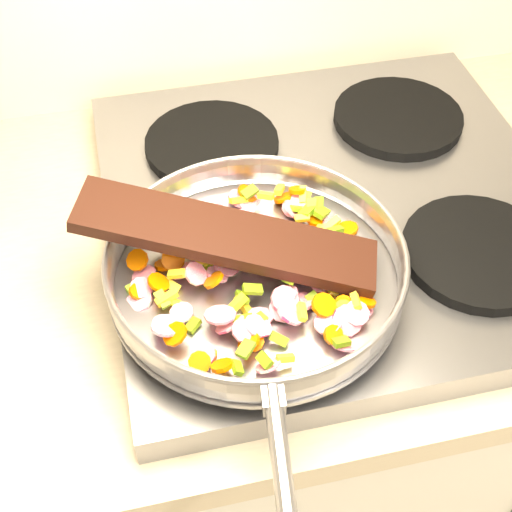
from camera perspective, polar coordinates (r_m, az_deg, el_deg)
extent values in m
cube|color=#939399|center=(0.97, 6.24, 3.73)|extent=(0.60, 0.60, 0.04)
cylinder|color=black|center=(0.83, -0.01, -2.87)|extent=(0.19, 0.19, 0.02)
cylinder|color=black|center=(0.91, 17.44, 0.29)|extent=(0.19, 0.19, 0.02)
cylinder|color=black|center=(1.03, -3.55, 8.94)|extent=(0.19, 0.19, 0.02)
cylinder|color=black|center=(1.09, 11.29, 10.82)|extent=(0.19, 0.19, 0.02)
cylinder|color=#9E9EA5|center=(0.82, 0.00, -1.92)|extent=(0.34, 0.34, 0.01)
torus|color=#9E9EA5|center=(0.81, 0.00, -0.77)|extent=(0.37, 0.37, 0.04)
torus|color=#9E9EA5|center=(0.79, 0.00, 0.20)|extent=(0.34, 0.34, 0.01)
cylinder|color=#9E9EA5|center=(0.65, 2.21, -17.57)|extent=(0.04, 0.19, 0.02)
cube|color=#9E9EA5|center=(0.69, 1.37, -11.28)|extent=(0.03, 0.03, 0.02)
cube|color=#618B11|center=(0.72, 0.70, -8.35)|extent=(0.02, 0.02, 0.01)
cylinder|color=#D35900|center=(0.84, -8.16, 1.46)|extent=(0.03, 0.03, 0.01)
cube|color=#618B11|center=(0.88, 3.46, 3.78)|extent=(0.02, 0.02, 0.02)
cylinder|color=#D35900|center=(0.87, 4.30, 1.72)|extent=(0.03, 0.03, 0.02)
cylinder|color=#CF144D|center=(0.82, -0.31, 0.05)|extent=(0.04, 0.05, 0.03)
cylinder|color=#CF144D|center=(0.76, 7.11, -7.06)|extent=(0.04, 0.04, 0.02)
cube|color=#618B11|center=(0.88, -5.67, 3.02)|extent=(0.03, 0.02, 0.02)
cube|color=yellow|center=(0.78, 8.01, -3.58)|extent=(0.01, 0.02, 0.01)
cube|color=#618B11|center=(0.83, -4.10, -0.97)|extent=(0.02, 0.02, 0.02)
cube|color=#618B11|center=(0.81, 5.04, -0.32)|extent=(0.03, 0.02, 0.01)
cylinder|color=#CF144D|center=(0.79, 3.42, -4.04)|extent=(0.04, 0.04, 0.03)
cylinder|color=#CF144D|center=(0.91, -0.50, 4.27)|extent=(0.04, 0.04, 0.02)
cylinder|color=#CF144D|center=(0.91, -1.18, 4.61)|extent=(0.04, 0.04, 0.02)
cylinder|color=#CF144D|center=(0.83, 1.38, 1.11)|extent=(0.03, 0.03, 0.01)
cube|color=#618B11|center=(0.82, -9.64, -2.56)|extent=(0.02, 0.02, 0.01)
cylinder|color=#D35900|center=(0.81, -9.46, -2.82)|extent=(0.03, 0.03, 0.01)
cube|color=yellow|center=(0.80, -6.35, -1.42)|extent=(0.02, 0.02, 0.02)
cube|color=yellow|center=(0.85, 0.80, 1.09)|extent=(0.02, 0.02, 0.02)
cylinder|color=#D35900|center=(0.84, -7.35, -0.71)|extent=(0.03, 0.03, 0.02)
cube|color=yellow|center=(0.86, 2.65, 2.05)|extent=(0.03, 0.02, 0.02)
cube|color=#618B11|center=(0.85, -1.79, 1.45)|extent=(0.02, 0.02, 0.01)
cylinder|color=#D35900|center=(0.82, -6.65, -0.27)|extent=(0.04, 0.03, 0.03)
cylinder|color=#CF144D|center=(0.76, 0.15, -5.60)|extent=(0.04, 0.04, 0.02)
cylinder|color=#CF144D|center=(0.84, 1.74, 1.18)|extent=(0.03, 0.04, 0.02)
cylinder|color=#D35900|center=(0.80, -7.81, -2.10)|extent=(0.03, 0.03, 0.02)
cube|color=yellow|center=(0.87, 6.03, 2.55)|extent=(0.03, 0.02, 0.02)
cube|color=yellow|center=(0.74, 2.36, -8.17)|extent=(0.02, 0.01, 0.01)
cylinder|color=#CF144D|center=(0.80, 4.51, -1.44)|extent=(0.03, 0.03, 0.01)
cube|color=#618B11|center=(0.75, 6.83, -6.84)|extent=(0.02, 0.02, 0.01)
cylinder|color=#CF144D|center=(0.78, 2.34, -3.55)|extent=(0.05, 0.05, 0.02)
cylinder|color=#CF144D|center=(0.78, 7.52, -4.64)|extent=(0.04, 0.03, 0.01)
cylinder|color=#D35900|center=(0.79, -3.41, -1.93)|extent=(0.03, 0.03, 0.03)
cube|color=#618B11|center=(0.83, -2.17, -0.51)|extent=(0.02, 0.02, 0.01)
cylinder|color=#CF144D|center=(0.81, -9.14, -2.51)|extent=(0.04, 0.04, 0.01)
cube|color=#618B11|center=(0.76, 1.84, -6.65)|extent=(0.02, 0.02, 0.02)
cylinder|color=#CF144D|center=(0.78, 0.39, -4.81)|extent=(0.04, 0.04, 0.01)
cube|color=yellow|center=(0.78, -1.49, -3.79)|extent=(0.03, 0.02, 0.02)
cube|color=#618B11|center=(0.77, -1.07, -5.11)|extent=(0.02, 0.01, 0.01)
cylinder|color=#CF144D|center=(0.84, -0.96, 0.95)|extent=(0.04, 0.04, 0.01)
cylinder|color=#D35900|center=(0.79, 8.91, -3.65)|extent=(0.02, 0.03, 0.01)
cylinder|color=#D35900|center=(0.85, -5.24, 1.84)|extent=(0.03, 0.03, 0.02)
cube|color=#618B11|center=(0.80, 4.71, -3.58)|extent=(0.02, 0.02, 0.01)
cube|color=yellow|center=(0.90, -4.41, 4.03)|extent=(0.01, 0.02, 0.02)
cylinder|color=#CF144D|center=(0.85, 5.14, 0.49)|extent=(0.05, 0.05, 0.02)
cube|color=yellow|center=(0.86, 3.73, 3.06)|extent=(0.02, 0.01, 0.01)
cube|color=#618B11|center=(0.73, -1.52, -8.92)|extent=(0.01, 0.02, 0.01)
cube|color=yellow|center=(0.90, -1.42, 4.50)|extent=(0.03, 0.02, 0.02)
cylinder|color=#CF144D|center=(0.79, 2.52, -3.10)|extent=(0.03, 0.03, 0.02)
cylinder|color=#CF144D|center=(0.77, -7.20, -5.55)|extent=(0.04, 0.04, 0.01)
cylinder|color=#CF144D|center=(0.82, 7.75, -0.16)|extent=(0.03, 0.03, 0.01)
cylinder|color=#D35900|center=(0.84, -2.59, 0.94)|extent=(0.03, 0.03, 0.03)
cube|color=yellow|center=(0.77, 3.69, -4.48)|extent=(0.01, 0.02, 0.01)
cube|color=yellow|center=(0.89, 0.80, 4.85)|extent=(0.02, 0.02, 0.01)
cylinder|color=#CF144D|center=(0.80, -4.85, -1.42)|extent=(0.03, 0.03, 0.03)
cube|color=yellow|center=(0.84, -2.75, 1.74)|extent=(0.02, 0.03, 0.01)
cylinder|color=#D35900|center=(0.75, -3.95, -7.83)|extent=(0.03, 0.03, 0.01)
cylinder|color=#D35900|center=(0.91, -0.68, 5.01)|extent=(0.03, 0.03, 0.02)
cylinder|color=#D35900|center=(0.90, 2.87, 4.01)|extent=(0.03, 0.02, 0.02)
cylinder|color=#CF144D|center=(0.78, 2.19, -4.23)|extent=(0.04, 0.04, 0.02)
cylinder|color=#CF144D|center=(0.82, -5.82, -1.14)|extent=(0.04, 0.04, 0.02)
cylinder|color=#D35900|center=(0.90, 3.35, 5.30)|extent=(0.03, 0.03, 0.02)
cylinder|color=#D35900|center=(0.75, -6.49, -6.22)|extent=(0.03, 0.04, 0.02)
cube|color=#618B11|center=(0.83, 6.15, 0.41)|extent=(0.02, 0.02, 0.01)
cylinder|color=#CF144D|center=(0.87, -3.39, 2.07)|extent=(0.04, 0.04, 0.01)
cube|color=#618B11|center=(0.82, 4.05, 0.14)|extent=(0.02, 0.02, 0.01)
cube|color=#618B11|center=(0.78, -0.28, -2.67)|extent=(0.02, 0.01, 0.01)
cylinder|color=#CF144D|center=(0.78, 8.05, -4.55)|extent=(0.04, 0.03, 0.02)
cylinder|color=#CF144D|center=(0.84, 0.06, 1.76)|extent=(0.03, 0.03, 0.02)
cylinder|color=#CF144D|center=(0.83, -0.39, 0.25)|extent=(0.03, 0.04, 0.02)
cylinder|color=#D35900|center=(0.88, 7.27, 2.16)|extent=(0.04, 0.04, 0.01)
cube|color=yellow|center=(0.82, -4.70, -0.65)|extent=(0.02, 0.02, 0.02)
cylinder|color=#CF144D|center=(0.73, 0.97, -8.76)|extent=(0.04, 0.03, 0.03)
cylinder|color=#CF144D|center=(0.82, 5.58, -2.25)|extent=(0.05, 0.04, 0.02)
cube|color=yellow|center=(0.79, -1.00, -3.95)|extent=(0.02, 0.03, 0.02)
cube|color=#618B11|center=(0.78, -5.08, -5.54)|extent=(0.02, 0.02, 0.01)
cube|color=yellow|center=(0.90, 1.90, 5.36)|extent=(0.02, 0.02, 0.01)
cube|color=#618B11|center=(0.89, 5.05, 4.05)|extent=(0.02, 0.03, 0.01)
cube|color=yellow|center=(0.88, -5.51, 3.70)|extent=(0.01, 0.03, 0.01)
cylinder|color=#CF144D|center=(0.89, 3.06, 3.99)|extent=(0.03, 0.03, 0.02)
cylinder|color=#CF144D|center=(0.76, -7.31, -5.79)|extent=(0.04, 0.04, 0.02)
cylinder|color=#CF144D|center=(0.82, 3.54, -1.65)|extent=(0.03, 0.03, 0.02)
cube|color=#618B11|center=(0.86, -3.78, 2.99)|extent=(0.02, 0.02, 0.01)
cylinder|color=#D35900|center=(0.81, 5.76, -1.43)|extent=(0.03, 0.03, 0.02)
cube|color=#618B11|center=(0.79, -1.11, -3.32)|extent=(0.01, 0.02, 0.02)
cylinder|color=#CF144D|center=(0.82, 0.76, -0.45)|extent=(0.03, 0.03, 0.03)
cylinder|color=#CF144D|center=(0.82, -2.37, -0.72)|extent=(0.04, 0.04, 0.01)
cube|color=yellow|center=(0.86, -3.64, 3.09)|extent=(0.02, 0.03, 0.02)
cylinder|color=#CF144D|center=(0.80, 4.26, -3.58)|extent=(0.04, 0.04, 0.02)
cylinder|color=#CF144D|center=(0.84, 7.62, 0.45)|extent=(0.03, 0.03, 0.02)
cube|color=yellow|center=(0.81, -6.87, -2.30)|extent=(0.02, 0.02, 0.02)
cylinder|color=#CF144D|center=(0.88, 6.04, 2.28)|extent=(0.03, 0.04, 0.03)
cube|color=yellow|center=(0.81, 6.20, -2.33)|extent=(0.02, 0.03, 0.02)
cylinder|color=#CF144D|center=(0.89, 3.08, 3.70)|extent=(0.03, 0.04, 0.03)
cylinder|color=#CF144D|center=(0.85, 0.70, 2.42)|extent=(0.05, 0.04, 0.04)
cylinder|color=#D35900|center=(0.83, -9.48, -0.31)|extent=(0.03, 0.04, 0.02)
cylinder|color=#CF144D|center=(0.81, -3.12, -1.49)|extent=(0.03, 0.04, 0.02)
cylinder|color=#CF144D|center=(0.89, -3.28, 3.97)|extent=(0.04, 0.03, 0.03)
cube|color=yellow|center=(0.90, 3.99, 4.63)|extent=(0.02, 0.02, 0.02)
cylinder|color=#D35900|center=(0.78, 7.03, -3.84)|extent=(0.02, 0.02, 0.02)
cylinder|color=#D35900|center=(0.88, 4.78, 2.94)|extent=(0.03, 0.03, 0.01)
cube|color=yellow|center=(0.77, 6.73, -6.30)|extent=(0.01, 0.02, 0.01)
cube|color=#618B11|center=(0.83, -3.41, 1.12)|extent=(0.02, 0.02, 0.01)
cube|color=yellow|center=(0.79, -7.16, -3.34)|extent=(0.03, 0.02, 0.01)
cylinder|color=#D35900|center=(0.76, 6.21, -6.30)|extent=(0.03, 0.03, 0.02)
cylinder|color=#CF144D|center=(0.87, -0.96, 2.82)|extent=(0.04, 0.04, 0.01)
cylinder|color=#D35900|center=(0.73, -2.74, -8.75)|extent=(0.03, 0.03, 0.02)
cylinder|color=#CF144D|center=(0.77, 7.32, -5.13)|extent=(0.05, 0.04, 0.04)
cube|color=yellow|center=(0.84, -6.16, 0.85)|extent=(0.02, 0.02, 0.01)
cube|color=#618B11|center=(0.80, 2.68, -1.75)|extent=(0.02, 0.03, 0.02)
cube|color=#618B11|center=(0.88, 5.29, 3.46)|extent=(0.03, 0.03, 0.02)
cube|color=#618B11|center=(0.77, 0.15, -5.16)|extent=(0.02, 0.02, 0.01)
cylinder|color=#CF144D|center=(0.83, -9.04, -1.76)|extent=(0.05, 0.05, 0.03)
cube|color=yellow|center=(0.87, 5.10, 1.75)|extent=(0.02, 0.03, 0.02)
cylinder|color=#CF144D|center=(0.76, -2.89, -4.73)|extent=(0.04, 0.04, 0.02)
cylinder|color=#CF144D|center=(0.77, 2.70, -4.74)|extent=(0.04, 0.04, 0.03)
cylinder|color=#D35900|center=(0.76, -0.20, -6.82)|extent=(0.03, 0.03, 0.02)
cylinder|color=#CF144D|center=(0.81, -9.30, -3.48)|extent=(0.04, 0.04, 0.02)
cylinder|color=#CF144D|center=(0.80, 8.36, -3.92)|extent=(0.04, 0.04, 0.02)
cylinder|color=#D35900|center=(0.74, -4.53, -8.48)|extent=(0.03, 0.03, 0.02)
cylinder|color=#D35900|center=(0.90, 2.23, 4.69)|extent=(0.03, 0.03, 0.02)
cylinder|color=#D35900|center=(0.75, -0.58, -6.87)|extent=(0.03, 0.03, 0.02)
cube|color=yellow|center=(0.84, 0.45, 1.85)|extent=(0.01, 0.03, 0.01)
cylinder|color=#D35900|center=(0.78, 7.73, -5.37)|extent=(0.02, 0.02, 0.01)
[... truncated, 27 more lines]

